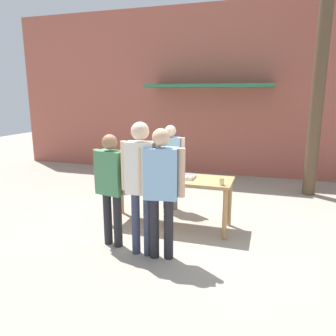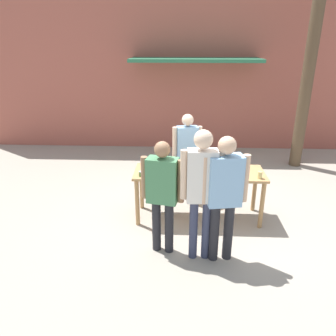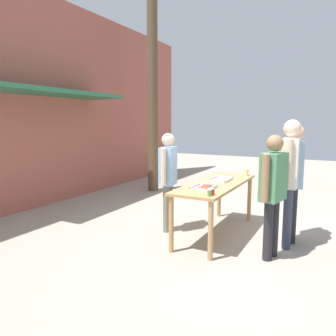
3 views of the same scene
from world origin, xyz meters
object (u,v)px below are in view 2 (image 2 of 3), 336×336
Objects in this scene: beer_cup at (260,175)px; utility_pole at (317,19)px; person_customer_holding_hotdog at (163,189)px; person_customer_waiting_in_line at (202,184)px; food_tray_buns at (212,170)px; condiment_jar_mustard at (141,174)px; condiment_jar_ketchup at (146,174)px; person_customer_with_cup at (224,190)px; food_tray_sausages at (168,170)px; person_server_behind_table at (187,149)px.

utility_pole reaches higher than beer_cup.
person_customer_holding_hotdog is 0.55m from person_customer_waiting_in_line.
food_tray_buns is 1.17m from person_customer_waiting_in_line.
utility_pole is at bearing 49.42° from food_tray_buns.
condiment_jar_ketchup is at bearing -0.23° from condiment_jar_mustard.
person_customer_with_cup is (1.11, -0.88, 0.17)m from condiment_jar_ketchup.
utility_pole is at bearing -117.83° from person_customer_holding_hotdog.
food_tray_sausages is 0.42m from condiment_jar_ketchup.
food_tray_buns is at bearing -130.58° from utility_pole.
beer_cup is at bearing 0.20° from condiment_jar_ketchup.
person_customer_with_cup reaches higher than condiment_jar_mustard.
person_customer_with_cup is at bearing -36.43° from condiment_jar_mustard.
food_tray_sausages is 1.39m from person_customer_with_cup.
food_tray_buns is 5.44× the size of condiment_jar_ketchup.
condiment_jar_mustard reaches higher than food_tray_buns.
beer_cup is at bearing -135.86° from person_customer_with_cup.
utility_pole reaches higher than food_tray_buns.
utility_pole reaches higher than person_server_behind_table.
beer_cup is at bearing -19.11° from food_tray_buns.
person_customer_waiting_in_line is (0.82, -0.86, 0.23)m from condiment_jar_ketchup.
utility_pole is (2.50, 3.75, 2.14)m from person_customer_waiting_in_line.
condiment_jar_ketchup is at bearing -138.95° from utility_pole.
beer_cup is 0.06× the size of person_customer_waiting_in_line.
condiment_jar_ketchup is 1.21m from person_server_behind_table.
food_tray_sausages is 0.24× the size of person_server_behind_table.
food_tray_buns is at bearing -96.69° from person_customer_with_cup.
food_tray_sausages is 1.46m from beer_cup.
condiment_jar_ketchup is 0.05× the size of person_customer_waiting_in_line.
condiment_jar_ketchup is (-0.33, -0.25, 0.03)m from food_tray_sausages.
person_customer_holding_hotdog is (-0.03, -0.98, 0.12)m from food_tray_sausages.
condiment_jar_ketchup is at bearing -179.80° from beer_cup.
beer_cup is (1.77, 0.01, 0.01)m from condiment_jar_ketchup.
beer_cup is 0.02× the size of utility_pole.
person_customer_holding_hotdog is at bearing -153.44° from beer_cup.
person_customer_with_cup is at bearing -86.30° from person_server_behind_table.
condiment_jar_ketchup is 0.05× the size of person_customer_holding_hotdog.
person_server_behind_table reaches higher than beer_cup.
person_customer_with_cup reaches higher than beer_cup.
person_customer_holding_hotdog is at bearing -129.82° from utility_pole.
beer_cup is at bearing -139.77° from person_customer_waiting_in_line.
person_customer_holding_hotdog is at bearing -61.92° from condiment_jar_mustard.
person_customer_waiting_in_line is at bearing 177.29° from person_customer_holding_hotdog.
food_tray_sausages is 0.22× the size of person_customer_with_cup.
person_customer_with_cup is at bearing 174.11° from person_customer_waiting_in_line.
utility_pole reaches higher than person_customer_with_cup.
condiment_jar_ketchup reaches higher than food_tray_buns.
person_customer_waiting_in_line is at bearing -94.83° from person_server_behind_table.
condiment_jar_ketchup is (-1.06, -0.25, 0.02)m from food_tray_buns.
condiment_jar_mustard is (-0.42, -0.25, 0.03)m from food_tray_sausages.
person_server_behind_table is 1.96m from person_customer_with_cup.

